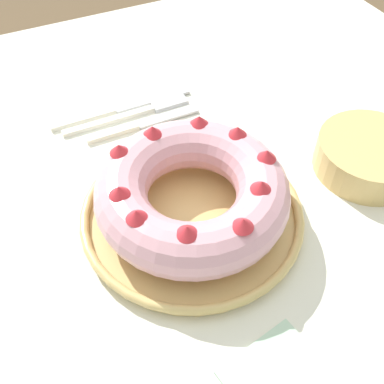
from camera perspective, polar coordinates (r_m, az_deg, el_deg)
name	(u,v)px	position (r m, az deg, el deg)	size (l,w,h in m)	color
dining_table	(191,246)	(0.69, -0.14, -6.90)	(1.19, 1.25, 0.76)	silver
serving_dish	(192,214)	(0.60, 0.00, -2.81)	(0.30, 0.30, 0.02)	tan
bundt_cake	(192,192)	(0.57, 0.00, 0.06)	(0.25, 0.25, 0.08)	#E09EAD
fork	(136,113)	(0.77, -7.09, 9.94)	(0.02, 0.22, 0.01)	white
serving_knife	(113,111)	(0.78, -10.05, 10.15)	(0.02, 0.25, 0.01)	white
cake_knife	(136,126)	(0.75, -7.15, 8.33)	(0.02, 0.19, 0.01)	white
side_bowl	(369,156)	(0.71, 21.56, 4.30)	(0.16, 0.16, 0.05)	tan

